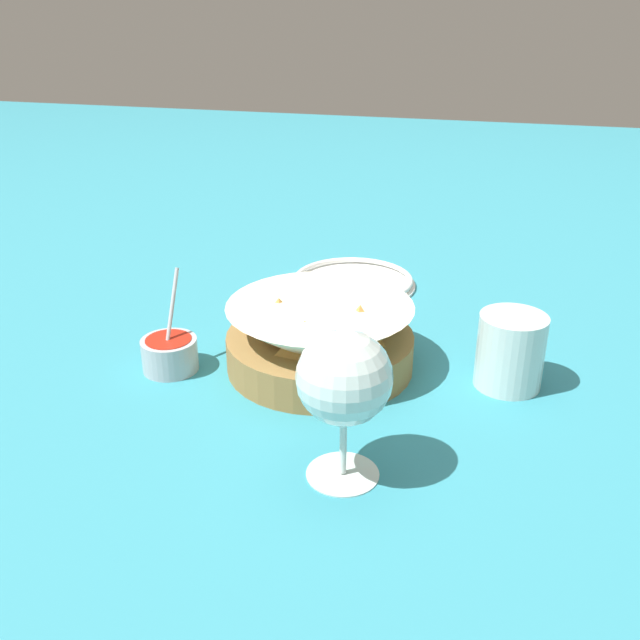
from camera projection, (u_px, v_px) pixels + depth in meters
ground_plane at (322, 380)px, 0.88m from camera, size 4.00×4.00×0.00m
food_basket at (319, 340)px, 0.89m from camera, size 0.24×0.24×0.09m
sauce_cup at (170, 352)px, 0.89m from camera, size 0.08×0.07×0.12m
wine_glass at (344, 382)px, 0.66m from camera, size 0.09×0.09×0.16m
beer_mug at (510, 353)px, 0.85m from camera, size 0.12×0.08×0.09m
side_plate at (353, 281)px, 1.16m from camera, size 0.20×0.20×0.01m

